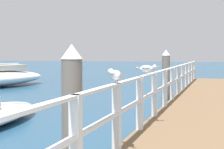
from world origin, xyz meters
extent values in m
cube|color=brown|center=(0.00, 10.63, 0.18)|extent=(2.24, 21.26, 0.37)
cube|color=white|center=(-1.04, 2.44, 0.89)|extent=(0.12, 0.12, 1.05)
cube|color=white|center=(-1.04, 4.08, 0.89)|extent=(0.12, 0.12, 1.05)
cube|color=white|center=(-1.04, 5.71, 0.89)|extent=(0.12, 0.12, 1.05)
cube|color=white|center=(-1.04, 7.35, 0.89)|extent=(0.12, 0.12, 1.05)
cube|color=white|center=(-1.04, 8.99, 0.89)|extent=(0.12, 0.12, 1.05)
cube|color=white|center=(-1.04, 10.63, 0.89)|extent=(0.12, 0.12, 1.05)
cube|color=white|center=(-1.04, 12.27, 0.89)|extent=(0.12, 0.12, 1.05)
cube|color=white|center=(-1.04, 13.91, 0.89)|extent=(0.12, 0.12, 1.05)
cube|color=white|center=(-1.04, 15.54, 0.89)|extent=(0.12, 0.12, 1.05)
cube|color=white|center=(-1.04, 17.18, 0.89)|extent=(0.12, 0.12, 1.05)
cube|color=white|center=(-1.04, 18.82, 0.89)|extent=(0.12, 0.12, 1.05)
cube|color=white|center=(-1.04, 20.46, 0.89)|extent=(0.12, 0.12, 1.05)
cube|color=white|center=(-1.04, 10.63, 1.40)|extent=(0.10, 19.66, 0.04)
cube|color=white|center=(-1.04, 10.63, 0.94)|extent=(0.10, 19.66, 0.04)
cylinder|color=#6B6056|center=(-1.42, 3.23, 0.90)|extent=(0.28, 0.28, 1.79)
cone|color=white|center=(-1.42, 3.23, 1.89)|extent=(0.29, 0.29, 0.20)
cylinder|color=#6B6056|center=(-1.42, 11.72, 0.90)|extent=(0.28, 0.28, 1.79)
cone|color=white|center=(-1.42, 11.72, 1.89)|extent=(0.29, 0.29, 0.20)
ellipsoid|color=white|center=(-1.04, 4.02, 1.54)|extent=(0.28, 0.30, 0.15)
sphere|color=white|center=(-1.15, 4.15, 1.59)|extent=(0.09, 0.09, 0.09)
cone|color=gold|center=(-1.20, 4.20, 1.59)|extent=(0.05, 0.05, 0.02)
cone|color=#939399|center=(-0.92, 3.89, 1.55)|extent=(0.11, 0.11, 0.07)
ellipsoid|color=#939399|center=(-1.04, 4.02, 1.57)|extent=(0.28, 0.28, 0.04)
cylinder|color=tan|center=(-1.05, 3.99, 1.44)|extent=(0.01, 0.01, 0.05)
cylinder|color=tan|center=(-1.01, 4.03, 1.44)|extent=(0.01, 0.01, 0.05)
ellipsoid|color=white|center=(-1.04, 6.35, 1.54)|extent=(0.29, 0.14, 0.15)
sphere|color=white|center=(-0.86, 6.36, 1.59)|extent=(0.09, 0.09, 0.09)
cone|color=gold|center=(-0.80, 6.36, 1.59)|extent=(0.05, 0.03, 0.02)
cone|color=#939399|center=(-1.21, 6.34, 1.55)|extent=(0.08, 0.07, 0.07)
ellipsoid|color=#939399|center=(-1.04, 6.35, 1.57)|extent=(0.23, 0.19, 0.04)
cylinder|color=tan|center=(-1.05, 6.37, 1.44)|extent=(0.01, 0.01, 0.05)
cylinder|color=tan|center=(-1.05, 6.32, 1.44)|extent=(0.01, 0.01, 0.05)
camera|label=1|loc=(0.51, -1.29, 1.87)|focal=58.86mm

